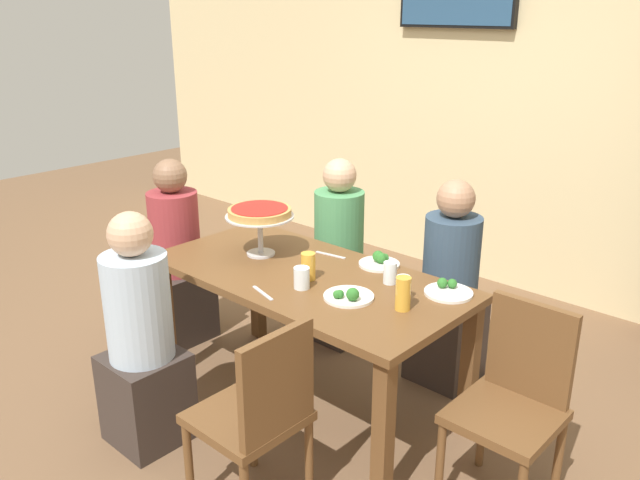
{
  "coord_description": "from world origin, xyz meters",
  "views": [
    {
      "loc": [
        2.04,
        -2.14,
        1.98
      ],
      "look_at": [
        0.0,
        0.1,
        0.89
      ],
      "focal_mm": 36.41,
      "sensor_mm": 36.0,
      "label": 1
    }
  ],
  "objects": [
    {
      "name": "chair_near_right",
      "position": [
        0.41,
        -0.7,
        0.49
      ],
      "size": [
        0.4,
        0.4,
        0.87
      ],
      "rotation": [
        0.0,
        0.0,
        1.57
      ],
      "color": "brown",
      "rests_on": "ground_plane"
    },
    {
      "name": "cutlery_fork_near",
      "position": [
        -0.08,
        0.27,
        0.74
      ],
      "size": [
        0.18,
        0.05,
        0.0
      ],
      "primitive_type": "cube",
      "rotation": [
        0.0,
        0.0,
        3.31
      ],
      "color": "silver",
      "rests_on": "dining_table"
    },
    {
      "name": "water_glass_clear_spare",
      "position": [
        0.37,
        0.18,
        0.79
      ],
      "size": [
        0.06,
        0.06,
        0.11
      ],
      "primitive_type": "cylinder",
      "color": "white",
      "rests_on": "dining_table"
    },
    {
      "name": "salad_plate_near_diner",
      "position": [
        0.2,
        0.33,
        0.76
      ],
      "size": [
        0.21,
        0.21,
        0.07
      ],
      "color": "white",
      "rests_on": "dining_table"
    },
    {
      "name": "rear_partition",
      "position": [
        0.0,
        2.2,
        1.4
      ],
      "size": [
        8.0,
        0.12,
        2.8
      ],
      "primitive_type": "cube",
      "color": "beige",
      "rests_on": "ground_plane"
    },
    {
      "name": "dining_table",
      "position": [
        0.0,
        0.0,
        0.64
      ],
      "size": [
        1.61,
        0.8,
        0.74
      ],
      "color": "brown",
      "rests_on": "ground_plane"
    },
    {
      "name": "diner_far_right",
      "position": [
        0.39,
        0.71,
        0.49
      ],
      "size": [
        0.34,
        0.34,
        1.15
      ],
      "rotation": [
        0.0,
        0.0,
        -1.57
      ],
      "color": "#382D28",
      "rests_on": "ground_plane"
    },
    {
      "name": "water_glass_clear_near",
      "position": [
        0.1,
        -0.14,
        0.79
      ],
      "size": [
        0.08,
        0.08,
        0.1
      ],
      "primitive_type": "cylinder",
      "color": "white",
      "rests_on": "dining_table"
    },
    {
      "name": "cutlery_knife_near",
      "position": [
        0.01,
        -0.31,
        0.74
      ],
      "size": [
        0.18,
        0.06,
        0.0
      ],
      "primitive_type": "cube",
      "rotation": [
        0.0,
        0.0,
        -0.27
      ],
      "color": "silver",
      "rests_on": "dining_table"
    },
    {
      "name": "diner_far_left",
      "position": [
        -0.37,
        0.68,
        0.49
      ],
      "size": [
        0.34,
        0.34,
        1.15
      ],
      "rotation": [
        0.0,
        0.0,
        -1.57
      ],
      "color": "#382D28",
      "rests_on": "ground_plane"
    },
    {
      "name": "salad_plate_far_diner",
      "position": [
        0.35,
        -0.09,
        0.76
      ],
      "size": [
        0.23,
        0.23,
        0.07
      ],
      "color": "white",
      "rests_on": "dining_table"
    },
    {
      "name": "ground_plane",
      "position": [
        0.0,
        0.0,
        0.0
      ],
      "size": [
        12.0,
        12.0,
        0.0
      ],
      "primitive_type": "plane",
      "color": "brown"
    },
    {
      "name": "beer_glass_amber_tall",
      "position": [
        0.58,
        -0.01,
        0.82
      ],
      "size": [
        0.07,
        0.07,
        0.15
      ],
      "primitive_type": "cylinder",
      "color": "gold",
      "rests_on": "dining_table"
    },
    {
      "name": "deep_dish_pizza_stand",
      "position": [
        -0.36,
        0.03,
        0.96
      ],
      "size": [
        0.36,
        0.36,
        0.26
      ],
      "color": "silver",
      "rests_on": "dining_table"
    },
    {
      "name": "chair_head_east",
      "position": [
        1.1,
        0.06,
        0.49
      ],
      "size": [
        0.4,
        0.4,
        0.87
      ],
      "rotation": [
        0.0,
        0.0,
        3.14
      ],
      "color": "brown",
      "rests_on": "ground_plane"
    },
    {
      "name": "salad_plate_spare",
      "position": [
        0.64,
        0.27,
        0.75
      ],
      "size": [
        0.22,
        0.22,
        0.06
      ],
      "color": "white",
      "rests_on": "dining_table"
    },
    {
      "name": "diner_near_left",
      "position": [
        -0.36,
        -0.73,
        0.49
      ],
      "size": [
        0.34,
        0.34,
        1.15
      ],
      "rotation": [
        0.0,
        0.0,
        1.57
      ],
      "color": "#382D28",
      "rests_on": "ground_plane"
    },
    {
      "name": "beer_glass_amber_short",
      "position": [
        0.05,
        -0.04,
        0.81
      ],
      "size": [
        0.07,
        0.07,
        0.13
      ],
      "primitive_type": "cylinder",
      "color": "gold",
      "rests_on": "dining_table"
    },
    {
      "name": "water_glass_clear_far",
      "position": [
        0.53,
        0.07,
        0.8
      ],
      "size": [
        0.06,
        0.06,
        0.12
      ],
      "primitive_type": "cylinder",
      "color": "white",
      "rests_on": "dining_table"
    },
    {
      "name": "diner_head_west",
      "position": [
        -1.1,
        -0.0,
        0.49
      ],
      "size": [
        0.34,
        0.34,
        1.15
      ],
      "color": "#382D28",
      "rests_on": "ground_plane"
    }
  ]
}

